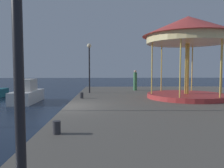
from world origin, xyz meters
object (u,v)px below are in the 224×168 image
at_px(carousel, 188,37).
at_px(bollard_north, 82,95).
at_px(bollard_south, 57,127).
at_px(lamp_post_mid_promenade, 89,59).
at_px(person_far_corner, 135,81).
at_px(motorboat_white, 27,94).

bearing_deg(carousel, bollard_north, 178.98).
relative_size(carousel, bollard_north, 15.33).
relative_size(carousel, bollard_south, 15.33).
height_order(lamp_post_mid_promenade, person_far_corner, lamp_post_mid_promenade).
relative_size(motorboat_white, carousel, 0.67).
xyz_separation_m(motorboat_white, lamp_post_mid_promenade, (5.22, -0.12, 2.90)).
height_order(motorboat_white, carousel, carousel).
relative_size(motorboat_white, bollard_south, 10.26).
bearing_deg(lamp_post_mid_promenade, bollard_south, -91.04).
bearing_deg(motorboat_white, bollard_south, -66.81).
bearing_deg(bollard_south, motorboat_white, 113.19).
distance_m(carousel, bollard_north, 8.20).
relative_size(bollard_south, person_far_corner, 0.21).
bearing_deg(carousel, motorboat_white, 163.23).
xyz_separation_m(motorboat_white, carousel, (12.12, -3.65, 4.20)).
bearing_deg(bollard_north, carousel, -1.02).
relative_size(lamp_post_mid_promenade, bollard_north, 10.28).
distance_m(lamp_post_mid_promenade, bollard_south, 11.88).
distance_m(lamp_post_mid_promenade, bollard_north, 4.31).
bearing_deg(bollard_north, lamp_post_mid_promenade, 84.86).
height_order(lamp_post_mid_promenade, bollard_north, lamp_post_mid_promenade).
height_order(bollard_north, bollard_south, same).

